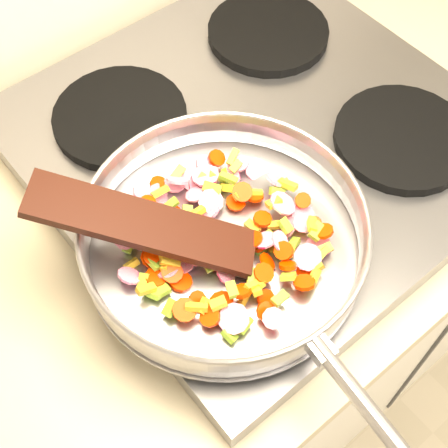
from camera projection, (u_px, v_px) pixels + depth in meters
cooktop at (259, 141)px, 0.89m from camera, size 0.60×0.60×0.04m
grate_fl at (249, 249)px, 0.76m from camera, size 0.19×0.19×0.02m
grate_fr at (403, 138)px, 0.86m from camera, size 0.19×0.19×0.02m
grate_bl at (120, 117)px, 0.88m from camera, size 0.19×0.19×0.02m
grate_br at (268, 32)px, 0.98m from camera, size 0.19×0.19×0.02m
saute_pan at (225, 235)px, 0.73m from camera, size 0.38×0.55×0.06m
vegetable_heap at (225, 236)px, 0.74m from camera, size 0.26×0.27×0.05m
wooden_spatula at (143, 224)px, 0.70m from camera, size 0.22×0.23×0.09m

